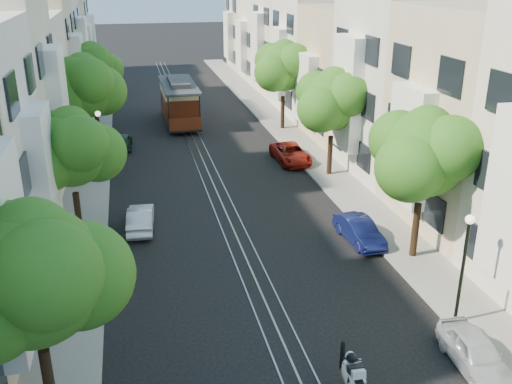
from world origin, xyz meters
TOP-DOWN VIEW (x-y plane):
  - ground at (0.00, 28.00)m, footprint 200.00×200.00m
  - sidewalk_east at (7.25, 28.00)m, footprint 2.50×80.00m
  - sidewalk_west at (-7.25, 28.00)m, footprint 2.50×80.00m
  - rail_left at (-0.55, 28.00)m, footprint 0.06×80.00m
  - rail_slot at (0.00, 28.00)m, footprint 0.06×80.00m
  - rail_right at (0.55, 28.00)m, footprint 0.06×80.00m
  - lane_line at (0.00, 28.00)m, footprint 0.08×80.00m
  - townhouses_east at (11.87, 27.91)m, footprint 7.75×72.00m
  - townhouses_west at (-11.87, 27.91)m, footprint 7.75×72.00m
  - tree_e_b at (7.26, 8.98)m, footprint 4.93×4.08m
  - tree_e_c at (7.26, 19.98)m, footprint 4.84×3.99m
  - tree_e_d at (7.26, 30.98)m, footprint 5.01×4.16m
  - tree_w_a at (-7.14, 1.98)m, footprint 4.93×4.08m
  - tree_w_b at (-7.14, 13.98)m, footprint 4.72×3.87m
  - tree_w_c at (-7.14, 24.98)m, footprint 5.13×4.28m
  - tree_w_d at (-7.14, 35.98)m, footprint 4.84×3.99m
  - lamp_east at (6.30, 4.00)m, footprint 0.32×0.32m
  - lamp_west at (-6.30, 22.00)m, footprint 0.32×0.32m
  - sportbike_rider at (1.22, 1.17)m, footprint 0.55×2.38m
  - cable_car at (-0.50, 34.82)m, footprint 2.72×8.57m
  - parked_car_e_near at (5.60, 1.70)m, footprint 1.58×3.46m
  - parked_car_e_mid at (5.47, 10.98)m, footprint 1.48×3.53m
  - parked_car_e_far at (5.60, 23.03)m, footprint 2.11×4.29m
  - parked_car_w_mid at (-4.40, 14.62)m, footprint 1.45×3.51m
  - parked_car_w_far at (-5.18, 28.43)m, footprint 1.48×3.34m

SIDE VIEW (x-z plane):
  - ground at x=0.00m, z-range 0.00..0.00m
  - lane_line at x=0.00m, z-range 0.00..0.01m
  - rail_left at x=-0.55m, z-range 0.00..0.02m
  - rail_slot at x=0.00m, z-range 0.00..0.02m
  - rail_right at x=0.55m, z-range 0.00..0.02m
  - sidewalk_east at x=7.25m, z-range 0.00..0.12m
  - sidewalk_west at x=-7.25m, z-range 0.00..0.12m
  - parked_car_w_far at x=-5.18m, z-range 0.00..1.12m
  - parked_car_w_mid at x=-4.40m, z-range 0.00..1.13m
  - parked_car_e_mid at x=5.47m, z-range 0.00..1.13m
  - parked_car_e_near at x=5.60m, z-range 0.00..1.15m
  - parked_car_e_far at x=5.60m, z-range 0.00..1.17m
  - sportbike_rider at x=1.22m, z-range 0.04..1.68m
  - cable_car at x=-0.50m, z-range 0.30..3.59m
  - lamp_east at x=6.30m, z-range 0.77..4.93m
  - lamp_west at x=-6.30m, z-range 0.77..4.93m
  - tree_w_b at x=-7.14m, z-range 1.26..7.53m
  - tree_e_c at x=7.26m, z-range 1.34..7.86m
  - tree_w_d at x=-7.14m, z-range 1.34..7.86m
  - tree_e_b at x=7.26m, z-range 1.39..8.07m
  - tree_w_a at x=-7.14m, z-range 1.39..8.07m
  - tree_e_d at x=7.26m, z-range 1.44..8.29m
  - tree_w_c at x=-7.14m, z-range 1.52..8.62m
  - townhouses_west at x=-11.87m, z-range -0.80..10.96m
  - townhouses_east at x=11.87m, z-range -0.82..11.18m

